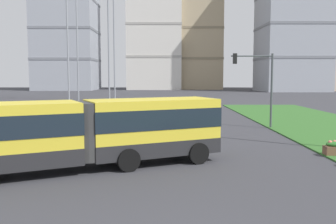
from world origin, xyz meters
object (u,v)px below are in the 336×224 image
car_grey_wagon (88,124)px  apartment_tower_westcentre (154,28)px  flower_planter_4 (335,148)px  apartment_tower_eastcentre (293,12)px  apartment_tower_centre (187,31)px  traffic_light_far_right (258,77)px  apartment_tower_west (66,17)px  articulated_bus (93,131)px

car_grey_wagon → apartment_tower_westcentre: size_ratio=0.12×
flower_planter_4 → car_grey_wagon: bearing=153.3°
flower_planter_4 → apartment_tower_eastcentre: bearing=72.8°
car_grey_wagon → apartment_tower_centre: bearing=82.5°
traffic_light_far_right → flower_planter_4: bearing=-81.9°
flower_planter_4 → apartment_tower_west: bearing=112.1°
traffic_light_far_right → apartment_tower_westcentre: 90.89m
flower_planter_4 → apartment_tower_west: size_ratio=0.03×
articulated_bus → flower_planter_4: size_ratio=10.67×
apartment_tower_west → apartment_tower_westcentre: size_ratio=1.12×
apartment_tower_west → apartment_tower_eastcentre: (63.97, -9.72, -0.06)m
apartment_tower_centre → traffic_light_far_right: bearing=-89.8°
articulated_bus → apartment_tower_eastcentre: 96.30m
traffic_light_far_right → apartment_tower_centre: (-0.29, 91.07, 14.37)m
car_grey_wagon → apartment_tower_centre: (12.34, 94.24, 17.60)m
apartment_tower_eastcentre → articulated_bus: bearing=-113.7°
flower_planter_4 → articulated_bus: bearing=-168.6°
car_grey_wagon → apartment_tower_eastcentre: size_ratio=0.11×
flower_planter_4 → apartment_tower_westcentre: bearing=96.9°
articulated_bus → apartment_tower_centre: (10.15, 103.70, 16.70)m
apartment_tower_westcentre → apartment_tower_eastcentre: size_ratio=0.89×
car_grey_wagon → traffic_light_far_right: traffic_light_far_right is taller
car_grey_wagon → traffic_light_far_right: 13.42m
traffic_light_far_right → apartment_tower_centre: 92.19m
articulated_bus → car_grey_wagon: (-2.19, 9.45, -0.90)m
articulated_bus → car_grey_wagon: articulated_bus is taller
apartment_tower_west → car_grey_wagon: bearing=-74.5°
articulated_bus → apartment_tower_centre: apartment_tower_centre is taller
apartment_tower_eastcentre → apartment_tower_westcentre: bearing=158.1°
flower_planter_4 → apartment_tower_eastcentre: apartment_tower_eastcentre is taller
apartment_tower_centre → flower_planter_4: bearing=-89.0°
apartment_tower_westcentre → apartment_tower_eastcentre: (38.01, -15.28, 2.26)m
flower_planter_4 → apartment_tower_westcentre: 101.70m
car_grey_wagon → apartment_tower_centre: apartment_tower_centre is taller
articulated_bus → apartment_tower_eastcentre: (37.82, 86.33, 19.77)m
flower_planter_4 → traffic_light_far_right: traffic_light_far_right is taller
apartment_tower_eastcentre → car_grey_wagon: bearing=-117.5°
apartment_tower_centre → apartment_tower_eastcentre: 32.82m
apartment_tower_west → apartment_tower_eastcentre: size_ratio=1.00×
articulated_bus → traffic_light_far_right: 16.55m
apartment_tower_centre → articulated_bus: bearing=-95.6°
traffic_light_far_right → apartment_tower_west: size_ratio=0.14×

